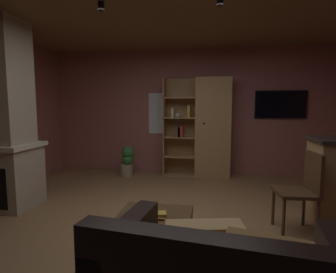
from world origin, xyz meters
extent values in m
cube|color=olive|center=(0.00, 0.00, -0.01)|extent=(5.84, 5.64, 0.02)
cube|color=#9E5B56|center=(0.00, 2.85, 1.30)|extent=(5.96, 0.06, 2.60)
cube|color=white|center=(-0.52, 2.82, 1.27)|extent=(0.62, 0.01, 0.86)
cube|color=tan|center=(-2.37, 0.38, 0.43)|extent=(0.87, 0.65, 0.85)
cube|color=beige|center=(-2.37, 0.38, 0.88)|extent=(0.95, 0.73, 0.06)
cube|color=#A87F51|center=(0.54, 2.57, 0.99)|extent=(0.70, 0.38, 1.98)
cube|color=#A87F51|center=(-0.13, 2.75, 0.99)|extent=(0.64, 0.02, 1.98)
cube|color=#A87F51|center=(-0.44, 2.57, 0.99)|extent=(0.02, 0.38, 1.98)
sphere|color=black|center=(0.37, 2.36, 1.09)|extent=(0.04, 0.04, 0.04)
cube|color=#A87F51|center=(-0.13, 2.57, 0.01)|extent=(0.64, 0.38, 0.02)
cube|color=#A87F51|center=(-0.13, 2.57, 0.40)|extent=(0.64, 0.38, 0.02)
cube|color=#A87F51|center=(-0.13, 2.57, 0.79)|extent=(0.64, 0.38, 0.02)
cube|color=#A87F51|center=(-0.13, 2.57, 1.19)|extent=(0.64, 0.38, 0.02)
cube|color=#A87F51|center=(-0.13, 2.57, 1.59)|extent=(0.64, 0.38, 0.02)
cube|color=beige|center=(-0.26, 2.51, 1.29)|extent=(0.04, 0.23, 0.18)
cube|color=#B22D2D|center=(-0.12, 2.51, 0.90)|extent=(0.03, 0.23, 0.19)
cube|color=gold|center=(0.07, 2.51, 1.32)|extent=(0.05, 0.23, 0.24)
cube|color=#B22D2D|center=(-0.07, 2.51, 0.91)|extent=(0.05, 0.23, 0.22)
cube|color=black|center=(-0.13, 2.51, 0.92)|extent=(0.05, 0.23, 0.23)
sphere|color=beige|center=(-0.17, 2.57, 1.24)|extent=(0.10, 0.10, 0.10)
cube|color=black|center=(0.02, -1.36, 0.34)|extent=(0.26, 0.90, 0.67)
cube|color=olive|center=(0.72, -1.50, 0.54)|extent=(0.39, 0.17, 0.36)
cube|color=tan|center=(0.53, -1.43, 0.54)|extent=(0.49, 0.26, 0.42)
cube|color=#4C331E|center=(0.06, -0.71, 0.44)|extent=(0.66, 0.61, 0.05)
cube|color=#4C331E|center=(0.06, -0.71, 0.37)|extent=(0.59, 0.54, 0.08)
cube|color=#4C331E|center=(-0.23, -0.97, 0.21)|extent=(0.07, 0.07, 0.41)
cube|color=#4C331E|center=(0.35, -0.97, 0.21)|extent=(0.07, 0.07, 0.41)
cube|color=#4C331E|center=(-0.23, -0.44, 0.21)|extent=(0.07, 0.07, 0.41)
cube|color=#4C331E|center=(0.35, -0.44, 0.21)|extent=(0.07, 0.07, 0.41)
cube|color=brown|center=(0.12, -0.78, 0.47)|extent=(0.14, 0.11, 0.02)
cube|color=gold|center=(0.12, -0.74, 0.49)|extent=(0.14, 0.12, 0.02)
cube|color=#4C331E|center=(1.50, 0.20, 0.46)|extent=(0.46, 0.46, 0.04)
cube|color=#4C331E|center=(1.69, 0.23, 0.70)|extent=(0.08, 0.40, 0.44)
cylinder|color=#4C331E|center=(1.30, 0.36, 0.23)|extent=(0.04, 0.04, 0.46)
cylinder|color=#4C331E|center=(1.34, 0.01, 0.23)|extent=(0.04, 0.04, 0.46)
cylinder|color=#4C331E|center=(1.66, 0.40, 0.23)|extent=(0.04, 0.04, 0.46)
cylinder|color=#4C331E|center=(1.69, 0.05, 0.23)|extent=(0.04, 0.04, 0.46)
cylinder|color=#9E896B|center=(-1.18, 2.29, 0.12)|extent=(0.26, 0.26, 0.25)
sphere|color=#2D6B33|center=(-1.16, 2.31, 0.34)|extent=(0.24, 0.24, 0.24)
sphere|color=#2D6B33|center=(-1.16, 2.31, 0.49)|extent=(0.26, 0.26, 0.26)
cube|color=black|center=(1.86, 2.79, 1.46)|extent=(0.98, 0.05, 0.55)
cube|color=black|center=(1.86, 2.76, 1.46)|extent=(0.94, 0.01, 0.51)
cylinder|color=black|center=(-0.68, -0.02, 2.53)|extent=(0.07, 0.07, 0.09)
cylinder|color=black|center=(0.61, 0.05, 2.53)|extent=(0.07, 0.07, 0.09)
camera|label=1|loc=(0.59, -3.04, 1.45)|focal=29.65mm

